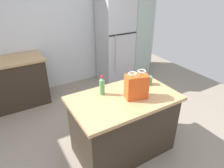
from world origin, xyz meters
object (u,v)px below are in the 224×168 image
at_px(kitchen_island, 123,124).
at_px(refrigerator, 115,41).
at_px(small_box, 147,80).
at_px(tall_cabinet, 137,31).
at_px(shopping_bag, 136,86).
at_px(bottle, 102,86).

bearing_deg(kitchen_island, refrigerator, 61.22).
bearing_deg(small_box, tall_cabinet, 56.73).
relative_size(shopping_bag, bottle, 1.36).
bearing_deg(small_box, kitchen_island, -164.42).
bearing_deg(bottle, refrigerator, 54.23).
relative_size(refrigerator, bottle, 7.26).
bearing_deg(small_box, refrigerator, 71.05).
distance_m(kitchen_island, bottle, 0.62).
bearing_deg(refrigerator, tall_cabinet, 0.03).
bearing_deg(bottle, tall_cabinet, 43.71).
height_order(tall_cabinet, shopping_bag, tall_cabinet).
bearing_deg(shopping_bag, small_box, 31.03).
bearing_deg(refrigerator, small_box, -108.95).
xyz_separation_m(tall_cabinet, small_box, (-1.26, -1.92, -0.16)).
relative_size(kitchen_island, refrigerator, 0.72).
distance_m(shopping_bag, small_box, 0.42).
height_order(kitchen_island, shopping_bag, shopping_bag).
height_order(refrigerator, shopping_bag, refrigerator).
bearing_deg(shopping_bag, kitchen_island, 146.54).
xyz_separation_m(shopping_bag, small_box, (0.35, 0.21, -0.10)).
height_order(refrigerator, tall_cabinet, tall_cabinet).
xyz_separation_m(kitchen_island, small_box, (0.47, 0.13, 0.49)).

